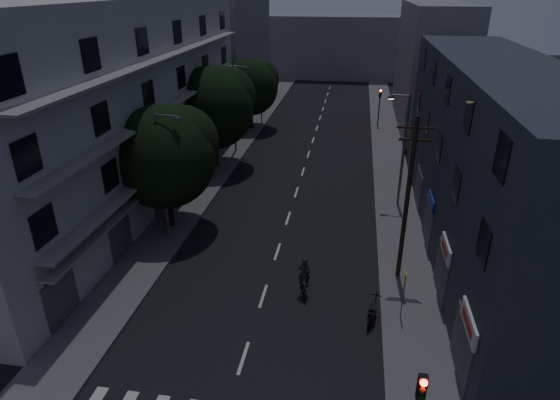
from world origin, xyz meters
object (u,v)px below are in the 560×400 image
(bus_stop_sign, at_px, (404,288))
(cyclist, at_px, (304,282))
(utility_pole, at_px, (407,198))
(motorcycle, at_px, (372,313))

(bus_stop_sign, bearing_deg, cyclist, 165.14)
(utility_pole, distance_m, bus_stop_sign, 4.69)
(cyclist, bearing_deg, utility_pole, 11.25)
(utility_pole, relative_size, cyclist, 4.05)
(utility_pole, bearing_deg, motorcycle, -110.49)
(bus_stop_sign, xyz_separation_m, motorcycle, (-1.36, -0.29, -1.40))
(utility_pole, distance_m, motorcycle, 6.05)
(motorcycle, bearing_deg, utility_pole, 82.44)
(utility_pole, relative_size, motorcycle, 4.72)
(utility_pole, xyz_separation_m, cyclist, (-4.96, -2.34, -4.12))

